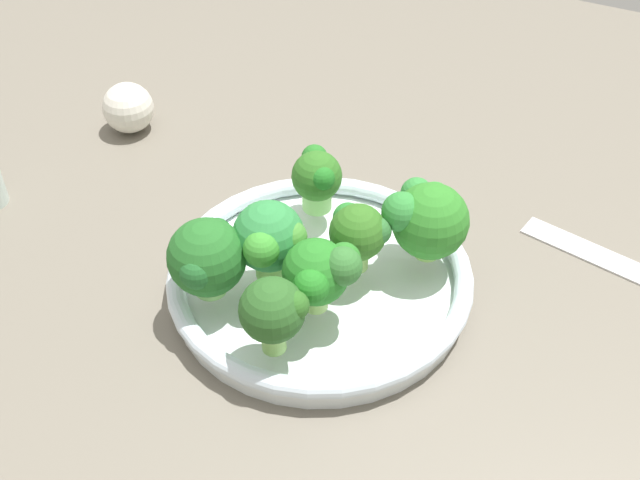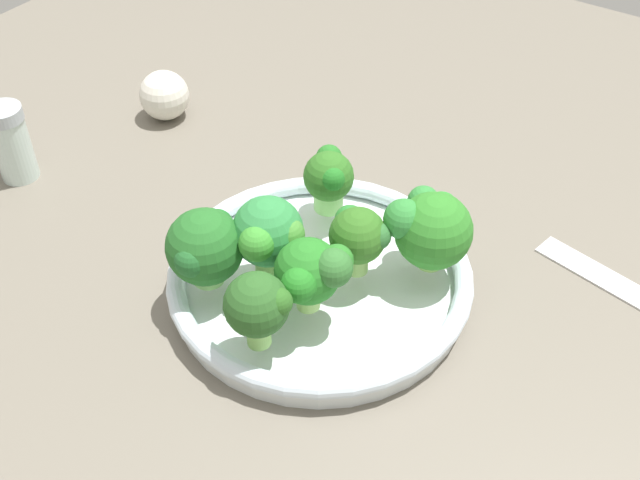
{
  "view_description": "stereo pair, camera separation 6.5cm",
  "coord_description": "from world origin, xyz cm",
  "px_view_note": "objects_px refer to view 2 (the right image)",
  "views": [
    {
      "loc": [
        -23.16,
        46.18,
        49.4
      ],
      "look_at": [
        -1.44,
        3.0,
        5.98
      ],
      "focal_mm": 44.27,
      "sensor_mm": 36.0,
      "label": 1
    },
    {
      "loc": [
        -28.74,
        42.88,
        49.4
      ],
      "look_at": [
        -1.44,
        3.0,
        5.98
      ],
      "focal_mm": 44.27,
      "sensor_mm": 36.0,
      "label": 2
    }
  ],
  "objects_px": {
    "broccoli_floret_4": "(358,235)",
    "pepper_shaker": "(11,143)",
    "broccoli_floret_2": "(329,177)",
    "broccoli_floret_3": "(259,306)",
    "bowl": "(320,278)",
    "broccoli_floret_1": "(430,227)",
    "broccoli_floret_5": "(205,247)",
    "garlic_bulb": "(164,95)",
    "broccoli_floret_0": "(312,272)",
    "broccoli_floret_6": "(269,234)"
  },
  "relations": [
    {
      "from": "broccoli_floret_6",
      "to": "broccoli_floret_0",
      "type": "bearing_deg",
      "value": 164.96
    },
    {
      "from": "bowl",
      "to": "broccoli_floret_4",
      "type": "bearing_deg",
      "value": -150.98
    },
    {
      "from": "broccoli_floret_0",
      "to": "broccoli_floret_1",
      "type": "bearing_deg",
      "value": -116.17
    },
    {
      "from": "broccoli_floret_4",
      "to": "pepper_shaker",
      "type": "relative_size",
      "value": 0.77
    },
    {
      "from": "broccoli_floret_4",
      "to": "broccoli_floret_2",
      "type": "bearing_deg",
      "value": -39.84
    },
    {
      "from": "broccoli_floret_1",
      "to": "broccoli_floret_4",
      "type": "height_order",
      "value": "broccoli_floret_1"
    },
    {
      "from": "bowl",
      "to": "broccoli_floret_5",
      "type": "bearing_deg",
      "value": 44.24
    },
    {
      "from": "broccoli_floret_5",
      "to": "broccoli_floret_6",
      "type": "distance_m",
      "value": 0.05
    },
    {
      "from": "broccoli_floret_5",
      "to": "pepper_shaker",
      "type": "xyz_separation_m",
      "value": [
        0.28,
        -0.03,
        -0.03
      ]
    },
    {
      "from": "broccoli_floret_1",
      "to": "broccoli_floret_4",
      "type": "bearing_deg",
      "value": 42.89
    },
    {
      "from": "broccoli_floret_1",
      "to": "broccoli_floret_3",
      "type": "relative_size",
      "value": 1.07
    },
    {
      "from": "broccoli_floret_4",
      "to": "broccoli_floret_6",
      "type": "bearing_deg",
      "value": 37.52
    },
    {
      "from": "broccoli_floret_0",
      "to": "broccoli_floret_6",
      "type": "xyz_separation_m",
      "value": [
        0.05,
        -0.01,
        0.0
      ]
    },
    {
      "from": "broccoli_floret_0",
      "to": "broccoli_floret_4",
      "type": "height_order",
      "value": "broccoli_floret_0"
    },
    {
      "from": "broccoli_floret_5",
      "to": "broccoli_floret_6",
      "type": "bearing_deg",
      "value": -135.46
    },
    {
      "from": "broccoli_floret_4",
      "to": "bowl",
      "type": "bearing_deg",
      "value": 29.02
    },
    {
      "from": "broccoli_floret_0",
      "to": "broccoli_floret_6",
      "type": "relative_size",
      "value": 0.91
    },
    {
      "from": "broccoli_floret_2",
      "to": "pepper_shaker",
      "type": "relative_size",
      "value": 0.72
    },
    {
      "from": "broccoli_floret_2",
      "to": "broccoli_floret_4",
      "type": "distance_m",
      "value": 0.09
    },
    {
      "from": "garlic_bulb",
      "to": "broccoli_floret_2",
      "type": "bearing_deg",
      "value": 166.97
    },
    {
      "from": "broccoli_floret_2",
      "to": "broccoli_floret_3",
      "type": "relative_size",
      "value": 0.88
    },
    {
      "from": "broccoli_floret_0",
      "to": "broccoli_floret_2",
      "type": "bearing_deg",
      "value": -61.78
    },
    {
      "from": "broccoli_floret_3",
      "to": "pepper_shaker",
      "type": "xyz_separation_m",
      "value": [
        0.36,
        -0.06,
        -0.03
      ]
    },
    {
      "from": "broccoli_floret_2",
      "to": "garlic_bulb",
      "type": "relative_size",
      "value": 1.06
    },
    {
      "from": "bowl",
      "to": "pepper_shaker",
      "type": "height_order",
      "value": "pepper_shaker"
    },
    {
      "from": "broccoli_floret_3",
      "to": "broccoli_floret_5",
      "type": "relative_size",
      "value": 0.97
    },
    {
      "from": "broccoli_floret_2",
      "to": "broccoli_floret_6",
      "type": "distance_m",
      "value": 0.1
    },
    {
      "from": "broccoli_floret_1",
      "to": "pepper_shaker",
      "type": "bearing_deg",
      "value": 12.53
    },
    {
      "from": "broccoli_floret_1",
      "to": "pepper_shaker",
      "type": "relative_size",
      "value": 0.88
    },
    {
      "from": "bowl",
      "to": "broccoli_floret_3",
      "type": "distance_m",
      "value": 0.11
    },
    {
      "from": "broccoli_floret_2",
      "to": "broccoli_floret_3",
      "type": "height_order",
      "value": "broccoli_floret_3"
    },
    {
      "from": "broccoli_floret_0",
      "to": "broccoli_floret_1",
      "type": "xyz_separation_m",
      "value": [
        -0.05,
        -0.1,
        -0.0
      ]
    },
    {
      "from": "broccoli_floret_2",
      "to": "broccoli_floret_4",
      "type": "height_order",
      "value": "broccoli_floret_4"
    },
    {
      "from": "pepper_shaker",
      "to": "broccoli_floret_5",
      "type": "bearing_deg",
      "value": 174.19
    },
    {
      "from": "broccoli_floret_4",
      "to": "pepper_shaker",
      "type": "height_order",
      "value": "broccoli_floret_4"
    },
    {
      "from": "broccoli_floret_0",
      "to": "broccoli_floret_6",
      "type": "distance_m",
      "value": 0.05
    },
    {
      "from": "broccoli_floret_0",
      "to": "pepper_shaker",
      "type": "bearing_deg",
      "value": -0.96
    },
    {
      "from": "broccoli_floret_1",
      "to": "broccoli_floret_2",
      "type": "bearing_deg",
      "value": -7.25
    },
    {
      "from": "broccoli_floret_2",
      "to": "broccoli_floret_3",
      "type": "bearing_deg",
      "value": 106.61
    },
    {
      "from": "garlic_bulb",
      "to": "broccoli_floret_6",
      "type": "bearing_deg",
      "value": 149.35
    },
    {
      "from": "broccoli_floret_4",
      "to": "pepper_shaker",
      "type": "bearing_deg",
      "value": 7.93
    },
    {
      "from": "broccoli_floret_0",
      "to": "garlic_bulb",
      "type": "height_order",
      "value": "broccoli_floret_0"
    },
    {
      "from": "broccoli_floret_5",
      "to": "broccoli_floret_3",
      "type": "bearing_deg",
      "value": 159.38
    },
    {
      "from": "broccoli_floret_0",
      "to": "broccoli_floret_1",
      "type": "distance_m",
      "value": 0.11
    },
    {
      "from": "broccoli_floret_6",
      "to": "pepper_shaker",
      "type": "xyz_separation_m",
      "value": [
        0.32,
        0.01,
        -0.03
      ]
    },
    {
      "from": "pepper_shaker",
      "to": "broccoli_floret_1",
      "type": "bearing_deg",
      "value": -167.47
    },
    {
      "from": "bowl",
      "to": "broccoli_floret_3",
      "type": "height_order",
      "value": "broccoli_floret_3"
    },
    {
      "from": "garlic_bulb",
      "to": "bowl",
      "type": "bearing_deg",
      "value": 156.45
    },
    {
      "from": "broccoli_floret_5",
      "to": "pepper_shaker",
      "type": "height_order",
      "value": "broccoli_floret_5"
    },
    {
      "from": "broccoli_floret_5",
      "to": "pepper_shaker",
      "type": "distance_m",
      "value": 0.28
    }
  ]
}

